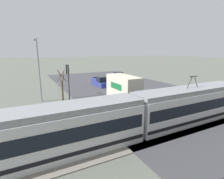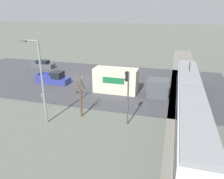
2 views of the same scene
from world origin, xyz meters
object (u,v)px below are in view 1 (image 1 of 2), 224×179
object	(u,v)px
sedan_car_0	(118,75)
street_lamp_near_crossing	(38,66)
box_truck	(129,91)
no_parking_sign	(58,88)
street_tree	(62,89)
pickup_truck	(101,82)
light_rail_tram	(136,116)
traffic_light_pole	(68,85)

from	to	relation	value
sedan_car_0	street_lamp_near_crossing	world-z (taller)	street_lamp_near_crossing
box_truck	no_parking_sign	xyz separation A→B (m)	(7.82, -8.13, -0.42)
street_tree	pickup_truck	bearing A→B (deg)	-136.56
no_parking_sign	pickup_truck	bearing A→B (deg)	-156.76
sedan_car_0	no_parking_sign	xyz separation A→B (m)	(16.99, 11.02, 0.52)
light_rail_tram	sedan_car_0	world-z (taller)	light_rail_tram
light_rail_tram	traffic_light_pole	size ratio (longest dim) A/B	4.65
box_truck	street_lamp_near_crossing	distance (m)	12.69
box_truck	street_lamp_near_crossing	size ratio (longest dim) A/B	1.21
no_parking_sign	street_tree	bearing A→B (deg)	85.40
sedan_car_0	street_tree	distance (m)	23.69
traffic_light_pole	street_lamp_near_crossing	xyz separation A→B (m)	(1.96, -8.30, 1.30)
light_rail_tram	street_tree	xyz separation A→B (m)	(3.56, -11.35, 0.38)
street_tree	no_parking_sign	distance (m)	5.10
box_truck	street_lamp_near_crossing	bearing A→B (deg)	-30.45
pickup_truck	street_tree	distance (m)	12.95
box_truck	sedan_car_0	xyz separation A→B (m)	(-9.17, -19.15, -0.94)
box_truck	traffic_light_pole	xyz separation A→B (m)	(8.61, 2.08, 1.96)
box_truck	street_lamp_near_crossing	world-z (taller)	street_lamp_near_crossing
sedan_car_0	no_parking_sign	distance (m)	20.26
light_rail_tram	street_lamp_near_crossing	world-z (taller)	street_lamp_near_crossing
light_rail_tram	no_parking_sign	distance (m)	16.67
traffic_light_pole	pickup_truck	bearing A→B (deg)	-124.73
pickup_truck	traffic_light_pole	xyz separation A→B (m)	(9.74, 14.05, 2.82)
light_rail_tram	pickup_truck	distance (m)	21.04
street_lamp_near_crossing	no_parking_sign	distance (m)	4.98
light_rail_tram	street_lamp_near_crossing	size ratio (longest dim) A/B	3.05
light_rail_tram	street_lamp_near_crossing	distance (m)	15.94
pickup_truck	no_parking_sign	world-z (taller)	no_parking_sign
box_truck	street_tree	bearing A→B (deg)	-20.74
box_truck	no_parking_sign	distance (m)	11.28
light_rail_tram	street_tree	size ratio (longest dim) A/B	5.68
light_rail_tram	sedan_car_0	bearing A→B (deg)	-116.80
traffic_light_pole	no_parking_sign	bearing A→B (deg)	-94.44
pickup_truck	sedan_car_0	xyz separation A→B (m)	(-8.04, -7.18, -0.07)
light_rail_tram	box_truck	xyz separation A→B (m)	(-4.66, -8.24, -0.06)
street_tree	traffic_light_pole	bearing A→B (deg)	85.72
box_truck	street_tree	xyz separation A→B (m)	(8.22, -3.11, 0.43)
pickup_truck	sedan_car_0	world-z (taller)	pickup_truck
box_truck	sedan_car_0	world-z (taller)	box_truck
light_rail_tram	box_truck	bearing A→B (deg)	-119.52
light_rail_tram	no_parking_sign	xyz separation A→B (m)	(3.15, -16.36, -0.48)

